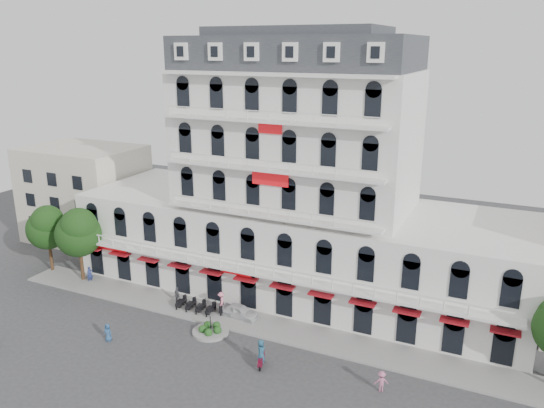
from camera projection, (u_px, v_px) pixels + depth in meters
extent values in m
plane|color=#38383A|center=(203.00, 379.00, 39.96)|extent=(120.00, 120.00, 0.00)
cube|color=gray|center=(257.00, 324.00, 47.75)|extent=(53.00, 4.00, 0.16)
cube|color=silver|center=(296.00, 245.00, 54.29)|extent=(45.00, 14.00, 9.00)
cube|color=silver|center=(297.00, 139.00, 51.14)|extent=(22.00, 12.00, 13.00)
cube|color=#2D3035|center=(298.00, 53.00, 48.85)|extent=(21.56, 11.76, 3.00)
cube|color=#2D3035|center=(299.00, 31.00, 48.30)|extent=(15.84, 8.64, 0.80)
cube|color=maroon|center=(264.00, 283.00, 48.07)|extent=(40.50, 1.00, 0.15)
cube|color=red|center=(270.00, 178.00, 46.54)|extent=(3.50, 0.10, 1.40)
cube|color=beige|center=(85.00, 193.00, 67.76)|extent=(14.00, 10.00, 12.00)
cylinder|color=gray|center=(211.00, 332.00, 46.35)|extent=(3.20, 3.20, 0.24)
cylinder|color=black|center=(210.00, 324.00, 46.12)|extent=(0.08, 0.08, 1.40)
sphere|color=#204F1A|center=(217.00, 330.00, 45.97)|extent=(0.70, 0.70, 0.70)
sphere|color=#204F1A|center=(217.00, 325.00, 46.74)|extent=(0.70, 0.70, 0.70)
sphere|color=#204F1A|center=(208.00, 325.00, 46.84)|extent=(0.70, 0.70, 0.70)
sphere|color=#204F1A|center=(203.00, 329.00, 46.14)|extent=(0.70, 0.70, 0.70)
sphere|color=#204F1A|center=(208.00, 333.00, 45.59)|extent=(0.70, 0.70, 0.70)
cylinder|color=#382314|center=(51.00, 256.00, 58.67)|extent=(0.36, 0.36, 3.52)
sphere|color=#183310|center=(47.00, 229.00, 57.76)|extent=(4.48, 4.48, 4.48)
sphere|color=#183310|center=(47.00, 221.00, 56.99)|extent=(3.52, 3.52, 3.52)
sphere|color=#183310|center=(46.00, 222.00, 57.99)|extent=(3.20, 3.20, 3.20)
cylinder|color=#382314|center=(82.00, 265.00, 56.18)|extent=(0.36, 0.36, 3.74)
sphere|color=#183310|center=(78.00, 234.00, 55.21)|extent=(4.76, 4.76, 4.76)
sphere|color=#183310|center=(79.00, 226.00, 54.43)|extent=(3.74, 3.74, 3.74)
sphere|color=#183310|center=(77.00, 227.00, 55.43)|extent=(3.40, 3.40, 3.40)
imported|color=silver|center=(240.00, 311.00, 48.82)|extent=(3.82, 1.75, 1.27)
cube|color=maroon|center=(261.00, 360.00, 41.37)|extent=(0.76, 1.54, 0.35)
torus|color=black|center=(262.00, 359.00, 41.97)|extent=(0.29, 0.61, 0.60)
torus|color=black|center=(260.00, 367.00, 40.93)|extent=(0.29, 0.61, 0.60)
imported|color=navy|center=(261.00, 351.00, 41.13)|extent=(0.84, 1.06, 1.90)
cube|color=black|center=(221.00, 308.00, 49.64)|extent=(0.96, 1.51, 0.35)
torus|color=black|center=(221.00, 313.00, 49.19)|extent=(0.37, 0.59, 0.60)
torus|color=black|center=(222.00, 308.00, 50.25)|extent=(0.37, 0.59, 0.60)
imported|color=pink|center=(221.00, 301.00, 49.43)|extent=(1.04, 1.27, 1.71)
imported|color=#2A507F|center=(108.00, 332.00, 44.96)|extent=(0.82, 0.59, 1.57)
imported|color=#53545A|center=(177.00, 295.00, 51.58)|extent=(1.05, 0.81, 1.66)
imported|color=#BE6488|center=(381.00, 381.00, 38.38)|extent=(1.19, 0.97, 1.60)
imported|color=navy|center=(90.00, 275.00, 56.06)|extent=(0.67, 0.76, 1.76)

